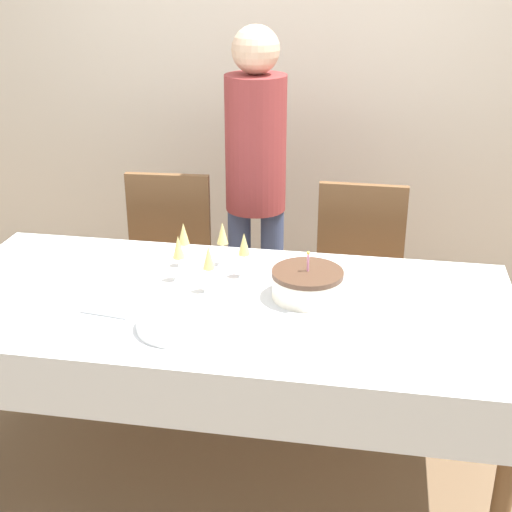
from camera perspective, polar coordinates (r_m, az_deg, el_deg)
name	(u,v)px	position (r m, az deg, el deg)	size (l,w,h in m)	color
ground_plane	(226,476)	(2.94, -2.41, -17.19)	(12.00, 12.00, 0.00)	brown
wall_back	(287,65)	(3.88, 2.51, 15.03)	(8.00, 0.05, 2.70)	silver
dining_table	(223,325)	(2.55, -2.66, -5.51)	(2.03, 0.95, 0.78)	white
dining_chair_far_left	(166,268)	(3.42, -7.23, -0.93)	(0.44, 0.44, 0.94)	brown
dining_chair_far_right	(358,282)	(3.28, 8.13, -2.05)	(0.42, 0.42, 0.94)	brown
birthday_cake	(307,284)	(2.50, 4.13, -2.25)	(0.25, 0.25, 0.18)	silver
champagne_tray	(208,259)	(2.65, -3.88, -0.26)	(0.36, 0.36, 0.18)	silver
plate_stack_main	(180,323)	(2.32, -6.13, -5.34)	(0.28, 0.28, 0.03)	white
cake_knife	(330,323)	(2.35, 5.91, -5.38)	(0.29, 0.11, 0.00)	silver
fork_pile	(108,310)	(2.46, -11.77, -4.23)	(0.18, 0.08, 0.02)	silver
napkin_pile	(127,294)	(2.57, -10.24, -2.99)	(0.15, 0.15, 0.01)	white
person_standing	(256,170)	(3.31, -0.02, 6.92)	(0.28, 0.28, 1.62)	#3F4C72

